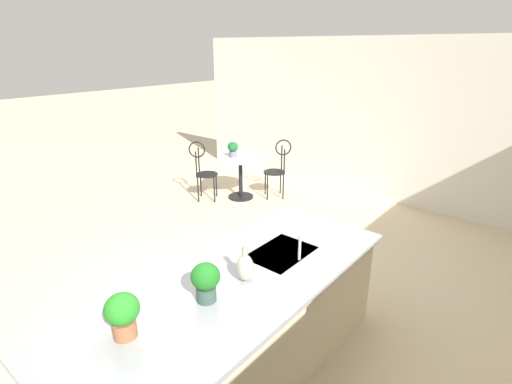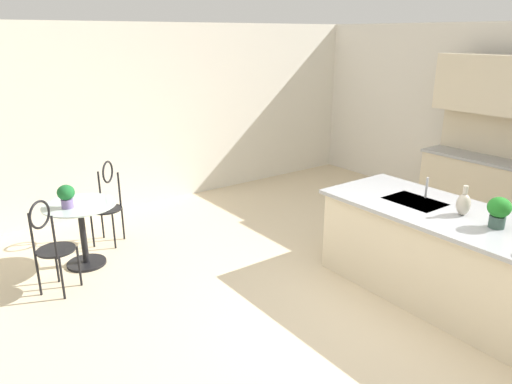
% 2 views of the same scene
% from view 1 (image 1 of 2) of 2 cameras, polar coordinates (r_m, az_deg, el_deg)
% --- Properties ---
extents(ground_plane, '(40.00, 40.00, 0.00)m').
position_cam_1_polar(ground_plane, '(4.13, -8.80, -17.52)').
color(ground_plane, beige).
extents(wall_left_window, '(0.12, 7.80, 2.70)m').
position_cam_1_polar(wall_left_window, '(6.92, 18.08, 9.86)').
color(wall_left_window, silver).
rests_on(wall_left_window, ground).
extents(kitchen_island, '(2.80, 1.06, 0.92)m').
position_cam_1_polar(kitchen_island, '(3.20, -2.63, -19.81)').
color(kitchen_island, beige).
rests_on(kitchen_island, ground).
extents(bistro_table, '(0.80, 0.80, 0.74)m').
position_cam_1_polar(bistro_table, '(6.76, -2.30, 2.72)').
color(bistro_table, black).
rests_on(bistro_table, ground).
extents(chair_near_window, '(0.54, 0.54, 1.04)m').
position_cam_1_polar(chair_near_window, '(6.79, 3.22, 3.89)').
color(chair_near_window, black).
rests_on(chair_near_window, ground).
extents(chair_by_island, '(0.53, 0.53, 1.04)m').
position_cam_1_polar(chair_by_island, '(6.71, -7.81, 3.51)').
color(chair_by_island, black).
rests_on(chair_by_island, ground).
extents(sink_faucet, '(0.02, 0.02, 0.22)m').
position_cam_1_polar(sink_faucet, '(3.14, 6.46, -8.15)').
color(sink_faucet, '#B2B5BA').
rests_on(sink_faucet, kitchen_island).
extents(potted_plant_on_table, '(0.18, 0.18, 0.26)m').
position_cam_1_polar(potted_plant_on_table, '(6.70, -3.44, 6.46)').
color(potted_plant_on_table, '#7A669E').
rests_on(potted_plant_on_table, bistro_table).
extents(potted_plant_counter_near, '(0.20, 0.20, 0.28)m').
position_cam_1_polar(potted_plant_counter_near, '(2.66, -7.46, -12.77)').
color(potted_plant_counter_near, '#385147').
rests_on(potted_plant_counter_near, kitchen_island).
extents(potted_plant_counter_far, '(0.21, 0.21, 0.29)m').
position_cam_1_polar(potted_plant_counter_far, '(2.48, -19.13, -16.55)').
color(potted_plant_counter_far, '#9E603D').
rests_on(potted_plant_counter_far, kitchen_island).
extents(vase_on_counter, '(0.13, 0.13, 0.29)m').
position_cam_1_polar(vase_on_counter, '(2.87, -1.65, -11.02)').
color(vase_on_counter, '#BCB29E').
rests_on(vase_on_counter, kitchen_island).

